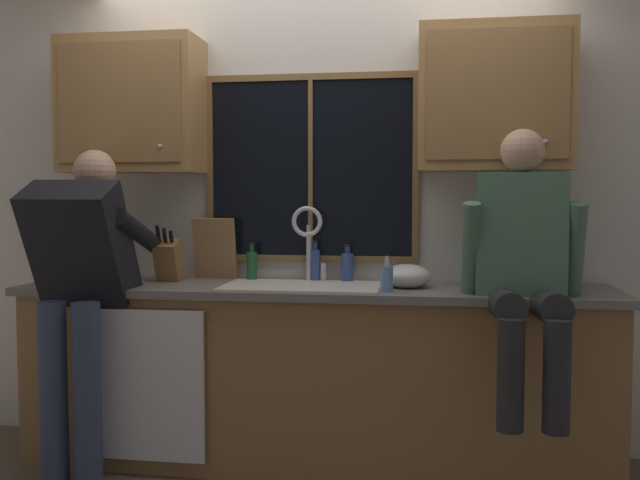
{
  "coord_description": "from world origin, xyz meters",
  "views": [
    {
      "loc": [
        0.55,
        -3.77,
        1.37
      ],
      "look_at": [
        0.03,
        -0.3,
        1.15
      ],
      "focal_mm": 39.14,
      "sensor_mm": 36.0,
      "label": 1
    }
  ],
  "objects_px": {
    "cutting_board": "(215,249)",
    "bottle_green_glass": "(347,266)",
    "person_standing": "(80,279)",
    "bottle_tall_clear": "(252,264)",
    "person_sitting_on_counter": "(524,257)",
    "knife_block": "(169,261)",
    "mixing_bowl": "(407,276)",
    "bottle_amber_small": "(315,264)",
    "soap_dispenser": "(387,278)"
  },
  "relations": [
    {
      "from": "person_sitting_on_counter",
      "to": "bottle_amber_small",
      "type": "height_order",
      "value": "person_sitting_on_counter"
    },
    {
      "from": "bottle_amber_small",
      "to": "person_sitting_on_counter",
      "type": "bearing_deg",
      "value": -25.82
    },
    {
      "from": "person_sitting_on_counter",
      "to": "mixing_bowl",
      "type": "xyz_separation_m",
      "value": [
        -0.53,
        0.28,
        -0.13
      ]
    },
    {
      "from": "bottle_amber_small",
      "to": "bottle_green_glass",
      "type": "bearing_deg",
      "value": -2.46
    },
    {
      "from": "bottle_tall_clear",
      "to": "person_standing",
      "type": "bearing_deg",
      "value": -142.14
    },
    {
      "from": "mixing_bowl",
      "to": "bottle_tall_clear",
      "type": "bearing_deg",
      "value": 166.54
    },
    {
      "from": "mixing_bowl",
      "to": "bottle_amber_small",
      "type": "height_order",
      "value": "bottle_amber_small"
    },
    {
      "from": "person_sitting_on_counter",
      "to": "knife_block",
      "type": "xyz_separation_m",
      "value": [
        -1.79,
        0.34,
        -0.08
      ]
    },
    {
      "from": "mixing_bowl",
      "to": "soap_dispenser",
      "type": "distance_m",
      "value": 0.21
    },
    {
      "from": "bottle_green_glass",
      "to": "bottle_tall_clear",
      "type": "xyz_separation_m",
      "value": [
        -0.52,
        -0.01,
        0.0
      ]
    },
    {
      "from": "knife_block",
      "to": "bottle_tall_clear",
      "type": "xyz_separation_m",
      "value": [
        0.42,
        0.14,
        -0.03
      ]
    },
    {
      "from": "person_sitting_on_counter",
      "to": "mixing_bowl",
      "type": "height_order",
      "value": "person_sitting_on_counter"
    },
    {
      "from": "cutting_board",
      "to": "bottle_green_glass",
      "type": "xyz_separation_m",
      "value": [
        0.73,
        0.0,
        -0.09
      ]
    },
    {
      "from": "bottle_green_glass",
      "to": "person_sitting_on_counter",
      "type": "bearing_deg",
      "value": -29.91
    },
    {
      "from": "cutting_board",
      "to": "knife_block",
      "type": "bearing_deg",
      "value": -144.5
    },
    {
      "from": "bottle_amber_small",
      "to": "mixing_bowl",
      "type": "bearing_deg",
      "value": -23.58
    },
    {
      "from": "person_standing",
      "to": "cutting_board",
      "type": "relative_size",
      "value": 4.72
    },
    {
      "from": "person_standing",
      "to": "knife_block",
      "type": "relative_size",
      "value": 4.99
    },
    {
      "from": "knife_block",
      "to": "soap_dispenser",
      "type": "bearing_deg",
      "value": -11.8
    },
    {
      "from": "mixing_bowl",
      "to": "soap_dispenser",
      "type": "relative_size",
      "value": 1.42
    },
    {
      "from": "knife_block",
      "to": "bottle_amber_small",
      "type": "height_order",
      "value": "knife_block"
    },
    {
      "from": "person_sitting_on_counter",
      "to": "bottle_tall_clear",
      "type": "height_order",
      "value": "person_sitting_on_counter"
    },
    {
      "from": "person_sitting_on_counter",
      "to": "soap_dispenser",
      "type": "xyz_separation_m",
      "value": [
        -0.61,
        0.09,
        -0.12
      ]
    },
    {
      "from": "person_sitting_on_counter",
      "to": "bottle_tall_clear",
      "type": "distance_m",
      "value": 1.46
    },
    {
      "from": "soap_dispenser",
      "to": "cutting_board",
      "type": "bearing_deg",
      "value": 157.75
    },
    {
      "from": "person_sitting_on_counter",
      "to": "bottle_tall_clear",
      "type": "xyz_separation_m",
      "value": [
        -1.37,
        0.48,
        -0.1
      ]
    },
    {
      "from": "person_standing",
      "to": "soap_dispenser",
      "type": "xyz_separation_m",
      "value": [
        1.47,
        0.16,
        0.01
      ]
    },
    {
      "from": "cutting_board",
      "to": "bottle_green_glass",
      "type": "relative_size",
      "value": 1.73
    },
    {
      "from": "knife_block",
      "to": "mixing_bowl",
      "type": "xyz_separation_m",
      "value": [
        1.26,
        -0.06,
        -0.05
      ]
    },
    {
      "from": "person_sitting_on_counter",
      "to": "soap_dispenser",
      "type": "height_order",
      "value": "person_sitting_on_counter"
    },
    {
      "from": "bottle_green_glass",
      "to": "bottle_amber_small",
      "type": "xyz_separation_m",
      "value": [
        -0.18,
        0.01,
        0.01
      ]
    },
    {
      "from": "knife_block",
      "to": "cutting_board",
      "type": "bearing_deg",
      "value": 35.5
    },
    {
      "from": "knife_block",
      "to": "bottle_amber_small",
      "type": "bearing_deg",
      "value": 11.69
    },
    {
      "from": "person_sitting_on_counter",
      "to": "cutting_board",
      "type": "relative_size",
      "value": 3.7
    },
    {
      "from": "soap_dispenser",
      "to": "bottle_tall_clear",
      "type": "bearing_deg",
      "value": 152.73
    },
    {
      "from": "person_sitting_on_counter",
      "to": "bottle_green_glass",
      "type": "height_order",
      "value": "person_sitting_on_counter"
    },
    {
      "from": "mixing_bowl",
      "to": "person_standing",
      "type": "bearing_deg",
      "value": -167.31
    },
    {
      "from": "cutting_board",
      "to": "mixing_bowl",
      "type": "distance_m",
      "value": 1.08
    },
    {
      "from": "person_sitting_on_counter",
      "to": "bottle_amber_small",
      "type": "relative_size",
      "value": 5.83
    },
    {
      "from": "soap_dispenser",
      "to": "person_standing",
      "type": "bearing_deg",
      "value": -173.67
    },
    {
      "from": "knife_block",
      "to": "bottle_green_glass",
      "type": "distance_m",
      "value": 0.96
    },
    {
      "from": "person_sitting_on_counter",
      "to": "knife_block",
      "type": "relative_size",
      "value": 3.92
    },
    {
      "from": "person_standing",
      "to": "person_sitting_on_counter",
      "type": "height_order",
      "value": "person_sitting_on_counter"
    },
    {
      "from": "person_standing",
      "to": "person_sitting_on_counter",
      "type": "relative_size",
      "value": 1.27
    },
    {
      "from": "person_standing",
      "to": "person_sitting_on_counter",
      "type": "distance_m",
      "value": 2.09
    },
    {
      "from": "cutting_board",
      "to": "bottle_tall_clear",
      "type": "distance_m",
      "value": 0.23
    },
    {
      "from": "soap_dispenser",
      "to": "bottle_tall_clear",
      "type": "height_order",
      "value": "bottle_tall_clear"
    },
    {
      "from": "person_standing",
      "to": "bottle_tall_clear",
      "type": "distance_m",
      "value": 0.9
    },
    {
      "from": "person_standing",
      "to": "bottle_green_glass",
      "type": "xyz_separation_m",
      "value": [
        1.23,
        0.56,
        0.02
      ]
    },
    {
      "from": "soap_dispenser",
      "to": "bottle_green_glass",
      "type": "relative_size",
      "value": 0.87
    }
  ]
}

